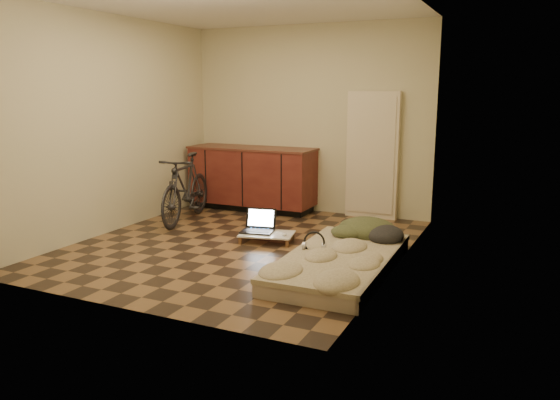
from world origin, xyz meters
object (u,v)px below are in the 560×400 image
at_px(lap_desk, 267,234).
at_px(laptop, 259,227).
at_px(bicycle, 186,185).
at_px(futon, 340,262).

distance_m(lap_desk, laptop, 0.16).
height_order(bicycle, laptop, bicycle).
height_order(bicycle, lap_desk, bicycle).
xyz_separation_m(futon, lap_desk, (-1.10, 0.63, 0.00)).
relative_size(futon, lap_desk, 2.94).
bearing_deg(bicycle, laptop, -28.22).
relative_size(bicycle, lap_desk, 2.26).
bearing_deg(bicycle, lap_desk, -28.57).
bearing_deg(laptop, futon, -39.41).
bearing_deg(bicycle, futon, -34.32).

